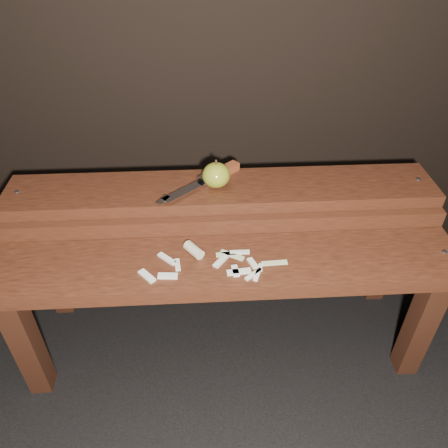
{
  "coord_description": "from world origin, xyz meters",
  "views": [
    {
      "loc": [
        -0.05,
        -0.85,
        1.17
      ],
      "look_at": [
        0.0,
        0.06,
        0.45
      ],
      "focal_mm": 35.0,
      "sensor_mm": 36.0,
      "label": 1
    }
  ],
  "objects": [
    {
      "name": "apple_scraps",
      "position": [
        -0.05,
        -0.05,
        0.43
      ],
      "size": [
        0.37,
        0.14,
        0.03
      ],
      "color": "beige",
      "rests_on": "bench_front_tier"
    },
    {
      "name": "ground",
      "position": [
        0.0,
        0.0,
        0.0
      ],
      "size": [
        60.0,
        60.0,
        0.0
      ],
      "primitive_type": "plane",
      "color": "black"
    },
    {
      "name": "bench_rear_tier",
      "position": [
        0.0,
        0.17,
        0.41
      ],
      "size": [
        1.2,
        0.21,
        0.5
      ],
      "color": "black",
      "rests_on": "ground"
    },
    {
      "name": "knife",
      "position": [
        -0.02,
        0.2,
        0.51
      ],
      "size": [
        0.23,
        0.2,
        0.03
      ],
      "color": "brown",
      "rests_on": "bench_rear_tier"
    },
    {
      "name": "bench_front_tier",
      "position": [
        0.0,
        -0.06,
        0.35
      ],
      "size": [
        1.2,
        0.2,
        0.42
      ],
      "color": "black",
      "rests_on": "ground"
    },
    {
      "name": "apple",
      "position": [
        -0.01,
        0.17,
        0.53
      ],
      "size": [
        0.08,
        0.08,
        0.08
      ],
      "color": "olive",
      "rests_on": "bench_rear_tier"
    }
  ]
}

